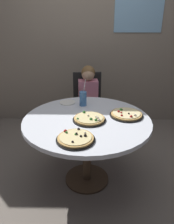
# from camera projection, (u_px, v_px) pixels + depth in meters

# --- Properties ---
(ground_plane) EXTENTS (8.00, 8.00, 0.00)m
(ground_plane) POSITION_uv_depth(u_px,v_px,m) (87.00, 179.00, 2.46)
(ground_plane) COLOR slate
(wall_with_window) EXTENTS (5.20, 0.14, 2.90)m
(wall_with_window) POSITION_uv_depth(u_px,v_px,m) (89.00, 32.00, 3.35)
(wall_with_window) COLOR gray
(wall_with_window) RESTS_ON ground_plane
(dining_table) EXTENTS (1.26, 1.26, 0.75)m
(dining_table) POSITION_uv_depth(u_px,v_px,m) (87.00, 127.00, 2.20)
(dining_table) COLOR silver
(dining_table) RESTS_ON ground_plane
(chair_wooden) EXTENTS (0.44, 0.44, 0.95)m
(chair_wooden) POSITION_uv_depth(u_px,v_px,m) (88.00, 102.00, 3.16)
(chair_wooden) COLOR black
(chair_wooden) RESTS_ON ground_plane
(diner_child) EXTENTS (0.29, 0.42, 1.08)m
(diner_child) POSITION_uv_depth(u_px,v_px,m) (89.00, 110.00, 3.01)
(diner_child) COLOR #3F4766
(diner_child) RESTS_ON ground_plane
(pizza_veggie) EXTENTS (0.32, 0.32, 0.05)m
(pizza_veggie) POSITION_uv_depth(u_px,v_px,m) (89.00, 119.00, 2.12)
(pizza_veggie) COLOR black
(pizza_veggie) RESTS_ON dining_table
(pizza_cheese) EXTENTS (0.34, 0.34, 0.05)m
(pizza_cheese) POSITION_uv_depth(u_px,v_px,m) (126.00, 114.00, 2.22)
(pizza_cheese) COLOR black
(pizza_cheese) RESTS_ON dining_table
(pizza_pepperoni) EXTENTS (0.32, 0.32, 0.05)m
(pizza_pepperoni) POSITION_uv_depth(u_px,v_px,m) (76.00, 138.00, 1.78)
(pizza_pepperoni) COLOR black
(pizza_pepperoni) RESTS_ON dining_table
(soda_cup) EXTENTS (0.08, 0.08, 0.31)m
(soda_cup) POSITION_uv_depth(u_px,v_px,m) (83.00, 99.00, 2.45)
(soda_cup) COLOR #3F72B2
(soda_cup) RESTS_ON dining_table
(plate_small) EXTENTS (0.18, 0.18, 0.01)m
(plate_small) POSITION_uv_depth(u_px,v_px,m) (67.00, 102.00, 2.55)
(plate_small) COLOR white
(plate_small) RESTS_ON dining_table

